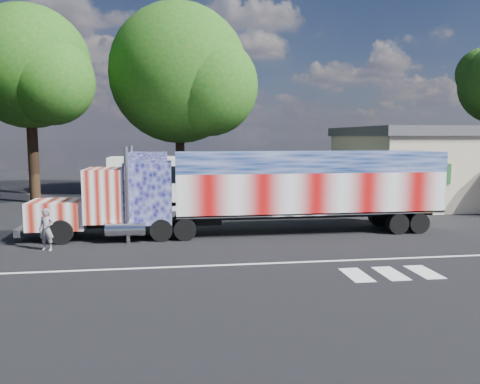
{
  "coord_description": "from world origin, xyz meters",
  "views": [
    {
      "loc": [
        -3.13,
        -19.15,
        4.56
      ],
      "look_at": [
        0.0,
        3.0,
        1.9
      ],
      "focal_mm": 35.0,
      "sensor_mm": 36.0,
      "label": 1
    }
  ],
  "objects": [
    {
      "name": "tree_nw_a",
      "position": [
        -12.58,
        14.69,
        9.15
      ],
      "size": [
        8.64,
        8.23,
        13.33
      ],
      "color": "black",
      "rests_on": "ground"
    },
    {
      "name": "coach_bus",
      "position": [
        -1.49,
        10.75,
        1.7
      ],
      "size": [
        11.3,
        2.63,
        3.29
      ],
      "color": "white",
      "rests_on": "ground"
    },
    {
      "name": "lane_markings",
      "position": [
        1.71,
        -3.77,
        0.01
      ],
      "size": [
        30.0,
        2.67,
        0.01
      ],
      "color": "silver",
      "rests_on": "ground"
    },
    {
      "name": "tree_n_mid",
      "position": [
        -2.46,
        18.11,
        9.34
      ],
      "size": [
        11.25,
        10.72,
        14.75
      ],
      "color": "black",
      "rests_on": "ground"
    },
    {
      "name": "semi_truck",
      "position": [
        0.82,
        2.31,
        2.13
      ],
      "size": [
        19.38,
        3.06,
        4.13
      ],
      "color": "black",
      "rests_on": "ground"
    },
    {
      "name": "woman",
      "position": [
        -8.25,
        0.18,
        0.85
      ],
      "size": [
        0.71,
        0.57,
        1.7
      ],
      "primitive_type": "imported",
      "rotation": [
        0.0,
        0.0,
        -0.29
      ],
      "color": "slate",
      "rests_on": "ground"
    },
    {
      "name": "ground",
      "position": [
        0.0,
        0.0,
        0.0
      ],
      "size": [
        100.0,
        100.0,
        0.0
      ],
      "primitive_type": "plane",
      "color": "black"
    }
  ]
}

